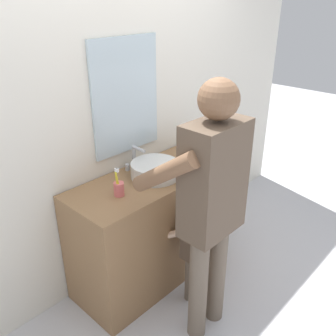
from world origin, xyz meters
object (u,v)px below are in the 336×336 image
Objects in this scene: toothbrush_cup at (119,188)px; soap_bottle at (190,153)px; adult_parent at (211,195)px; child_toddler at (193,241)px.

toothbrush_cup is 0.75m from soap_bottle.
adult_parent reaches higher than soap_bottle.
soap_bottle reaches higher than child_toddler.
adult_parent is at bearing -131.42° from soap_bottle.
soap_bottle is at bearing 43.85° from child_toddler.
toothbrush_cup is 1.25× the size of soap_bottle.
soap_bottle is at bearing 48.58° from adult_parent.
adult_parent reaches higher than child_toddler.
adult_parent is at bearing -122.08° from child_toddler.
child_toddler is (0.36, -0.36, -0.45)m from toothbrush_cup.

